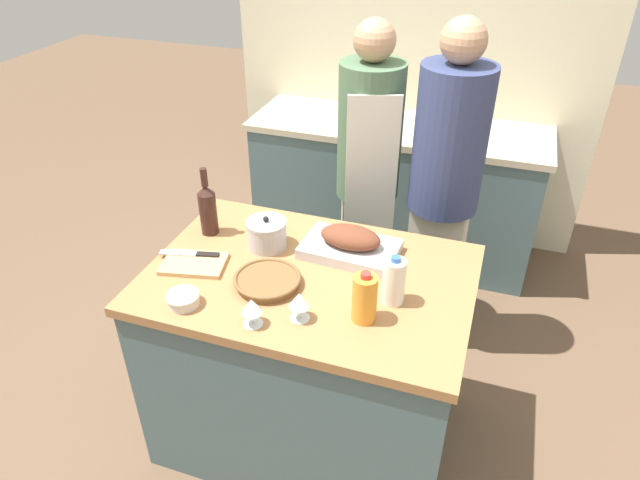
{
  "coord_description": "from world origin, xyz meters",
  "views": [
    {
      "loc": [
        0.61,
        -1.65,
        2.19
      ],
      "look_at": [
        0.0,
        0.13,
        0.96
      ],
      "focal_mm": 32.0,
      "sensor_mm": 36.0,
      "label": 1
    }
  ],
  "objects_px": {
    "mixing_bowl": "(183,299)",
    "condiment_bottle_short": "(422,111)",
    "wicker_basket": "(267,280)",
    "wine_bottle_green": "(208,208)",
    "condiment_bottle_tall": "(470,116)",
    "milk_jug": "(394,281)",
    "person_cook_guest": "(445,182)",
    "wine_glass_right": "(252,307)",
    "cutting_board": "(194,264)",
    "person_cook_aproned": "(369,171)",
    "juice_jug": "(365,298)",
    "condiment_bottle_extra": "(389,111)",
    "stock_pot": "(267,234)",
    "knife_chef": "(192,254)",
    "roasting_pan": "(350,244)",
    "wine_glass_left": "(300,301)"
  },
  "relations": [
    {
      "from": "mixing_bowl",
      "to": "condiment_bottle_tall",
      "type": "height_order",
      "value": "condiment_bottle_tall"
    },
    {
      "from": "person_cook_guest",
      "to": "stock_pot",
      "type": "bearing_deg",
      "value": -128.3
    },
    {
      "from": "mixing_bowl",
      "to": "person_cook_aproned",
      "type": "distance_m",
      "value": 1.24
    },
    {
      "from": "condiment_bottle_tall",
      "to": "wicker_basket",
      "type": "bearing_deg",
      "value": -106.22
    },
    {
      "from": "knife_chef",
      "to": "condiment_bottle_short",
      "type": "xyz_separation_m",
      "value": [
        0.6,
        1.78,
        0.04
      ]
    },
    {
      "from": "wicker_basket",
      "to": "person_cook_aproned",
      "type": "bearing_deg",
      "value": 82.37
    },
    {
      "from": "juice_jug",
      "to": "person_cook_aproned",
      "type": "height_order",
      "value": "person_cook_aproned"
    },
    {
      "from": "wine_glass_right",
      "to": "person_cook_guest",
      "type": "distance_m",
      "value": 1.25
    },
    {
      "from": "cutting_board",
      "to": "wine_glass_right",
      "type": "height_order",
      "value": "wine_glass_right"
    },
    {
      "from": "wine_glass_right",
      "to": "condiment_bottle_short",
      "type": "xyz_separation_m",
      "value": [
        0.2,
        2.06,
        -0.01
      ]
    },
    {
      "from": "juice_jug",
      "to": "person_cook_aproned",
      "type": "bearing_deg",
      "value": 103.84
    },
    {
      "from": "wine_glass_right",
      "to": "condiment_bottle_extra",
      "type": "height_order",
      "value": "condiment_bottle_extra"
    },
    {
      "from": "knife_chef",
      "to": "condiment_bottle_extra",
      "type": "bearing_deg",
      "value": 76.65
    },
    {
      "from": "condiment_bottle_extra",
      "to": "mixing_bowl",
      "type": "bearing_deg",
      "value": -98.26
    },
    {
      "from": "condiment_bottle_extra",
      "to": "wicker_basket",
      "type": "bearing_deg",
      "value": -91.58
    },
    {
      "from": "cutting_board",
      "to": "juice_jug",
      "type": "distance_m",
      "value": 0.72
    },
    {
      "from": "wicker_basket",
      "to": "condiment_bottle_tall",
      "type": "height_order",
      "value": "condiment_bottle_tall"
    },
    {
      "from": "juice_jug",
      "to": "wine_glass_right",
      "type": "distance_m",
      "value": 0.38
    },
    {
      "from": "stock_pot",
      "to": "wine_glass_left",
      "type": "xyz_separation_m",
      "value": [
        0.29,
        -0.38,
        0.02
      ]
    },
    {
      "from": "cutting_board",
      "to": "milk_jug",
      "type": "height_order",
      "value": "milk_jug"
    },
    {
      "from": "wicker_basket",
      "to": "stock_pot",
      "type": "distance_m",
      "value": 0.27
    },
    {
      "from": "condiment_bottle_tall",
      "to": "milk_jug",
      "type": "bearing_deg",
      "value": -92.24
    },
    {
      "from": "milk_jug",
      "to": "person_cook_aproned",
      "type": "height_order",
      "value": "person_cook_aproned"
    },
    {
      "from": "wicker_basket",
      "to": "wine_bottle_green",
      "type": "height_order",
      "value": "wine_bottle_green"
    },
    {
      "from": "cutting_board",
      "to": "wicker_basket",
      "type": "bearing_deg",
      "value": -3.78
    },
    {
      "from": "mixing_bowl",
      "to": "condiment_bottle_short",
      "type": "height_order",
      "value": "condiment_bottle_short"
    },
    {
      "from": "wine_glass_right",
      "to": "person_cook_guest",
      "type": "bearing_deg",
      "value": 67.68
    },
    {
      "from": "wine_bottle_green",
      "to": "condiment_bottle_extra",
      "type": "bearing_deg",
      "value": 74.14
    },
    {
      "from": "wine_glass_right",
      "to": "mixing_bowl",
      "type": "bearing_deg",
      "value": 176.63
    },
    {
      "from": "condiment_bottle_short",
      "to": "condiment_bottle_extra",
      "type": "height_order",
      "value": "condiment_bottle_extra"
    },
    {
      "from": "wicker_basket",
      "to": "mixing_bowl",
      "type": "height_order",
      "value": "mixing_bowl"
    },
    {
      "from": "condiment_bottle_extra",
      "to": "milk_jug",
      "type": "bearing_deg",
      "value": -76.4
    },
    {
      "from": "roasting_pan",
      "to": "person_cook_guest",
      "type": "distance_m",
      "value": 0.7
    },
    {
      "from": "wicker_basket",
      "to": "wine_bottle_green",
      "type": "relative_size",
      "value": 0.84
    },
    {
      "from": "wicker_basket",
      "to": "stock_pot",
      "type": "xyz_separation_m",
      "value": [
        -0.1,
        0.24,
        0.04
      ]
    },
    {
      "from": "wicker_basket",
      "to": "cutting_board",
      "type": "xyz_separation_m",
      "value": [
        -0.32,
        0.02,
        -0.01
      ]
    },
    {
      "from": "cutting_board",
      "to": "milk_jug",
      "type": "relative_size",
      "value": 1.41
    },
    {
      "from": "milk_jug",
      "to": "condiment_bottle_tall",
      "type": "distance_m",
      "value": 1.77
    },
    {
      "from": "stock_pot",
      "to": "knife_chef",
      "type": "xyz_separation_m",
      "value": [
        -0.25,
        -0.18,
        -0.04
      ]
    },
    {
      "from": "stock_pot",
      "to": "wine_bottle_green",
      "type": "xyz_separation_m",
      "value": [
        -0.27,
        0.02,
        0.06
      ]
    },
    {
      "from": "wicker_basket",
      "to": "juice_jug",
      "type": "distance_m",
      "value": 0.4
    },
    {
      "from": "cutting_board",
      "to": "wine_glass_right",
      "type": "bearing_deg",
      "value": -33.58
    },
    {
      "from": "roasting_pan",
      "to": "person_cook_aproned",
      "type": "height_order",
      "value": "person_cook_aproned"
    },
    {
      "from": "mixing_bowl",
      "to": "condiment_bottle_short",
      "type": "xyz_separation_m",
      "value": [
        0.48,
        2.04,
        0.04
      ]
    },
    {
      "from": "wicker_basket",
      "to": "condiment_bottle_short",
      "type": "distance_m",
      "value": 1.86
    },
    {
      "from": "juice_jug",
      "to": "wine_bottle_green",
      "type": "relative_size",
      "value": 0.65
    },
    {
      "from": "wicker_basket",
      "to": "milk_jug",
      "type": "xyz_separation_m",
      "value": [
        0.46,
        0.06,
        0.07
      ]
    },
    {
      "from": "cutting_board",
      "to": "stock_pot",
      "type": "xyz_separation_m",
      "value": [
        0.22,
        0.22,
        0.05
      ]
    },
    {
      "from": "roasting_pan",
      "to": "wine_bottle_green",
      "type": "distance_m",
      "value": 0.62
    },
    {
      "from": "milk_jug",
      "to": "person_cook_guest",
      "type": "distance_m",
      "value": 0.88
    }
  ]
}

